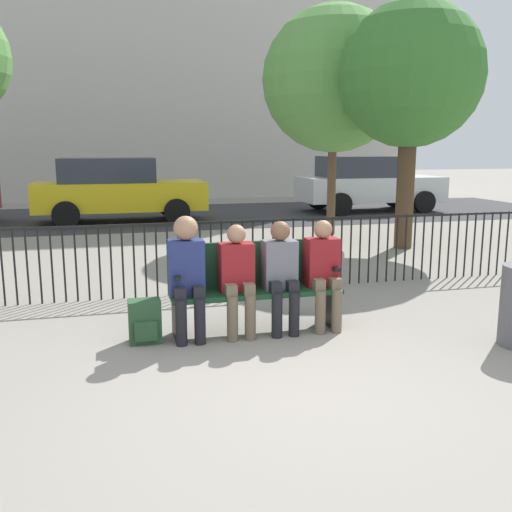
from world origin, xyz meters
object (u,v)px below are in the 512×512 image
Objects in this scene: tree_0 at (411,76)px; tree_2 at (334,80)px; seated_person_2 at (281,271)px; backpack at (145,322)px; parked_car_0 at (117,189)px; park_bench at (254,284)px; seated_person_3 at (323,269)px; seated_person_0 at (187,270)px; seated_person_1 at (237,275)px; parked_car_1 at (367,183)px.

tree_2 is (-0.68, 1.96, 0.13)m from tree_0.
seated_person_2 is 2.70× the size of backpack.
backpack is 0.10× the size of parked_car_0.
seated_person_2 is at bearing -116.22° from tree_2.
tree_0 is (3.96, 4.07, 2.64)m from park_bench.
tree_0 is at bearing -45.64° from parked_car_0.
seated_person_3 is 0.24× the size of tree_2.
park_bench is at bearing 169.43° from seated_person_3.
seated_person_0 is 0.26× the size of tree_2.
seated_person_1 is 9.51m from parked_car_0.
seated_person_2 is at bearing -0.30° from seated_person_0.
seated_person_1 is 6.43m from tree_0.
tree_0 reaches higher than parked_car_0.
seated_person_3 is 2.69× the size of backpack.
backpack is (-0.42, 0.01, -0.49)m from seated_person_0.
seated_person_1 is 0.46m from seated_person_2.
seated_person_3 reaches higher than seated_person_1.
parked_car_1 is (2.77, 4.02, -2.42)m from tree_2.
seated_person_2 is 9.57m from parked_car_0.
parked_car_1 is at bearing 70.69° from tree_0.
seated_person_2 is at bearing -0.58° from backpack.
tree_0 is (3.25, 4.20, 2.50)m from seated_person_3.
seated_person_2 reaches higher than seated_person_1.
seated_person_3 is 1.89m from backpack.
backpack is 0.09× the size of tree_2.
seated_person_3 is (0.92, 0.00, 0.01)m from seated_person_1.
seated_person_0 is 2.90× the size of backpack.
parked_car_0 is at bearing 98.60° from seated_person_2.
park_bench is 0.75m from seated_person_0.
park_bench is at bearing 32.86° from seated_person_1.
park_bench is at bearing -118.57° from tree_2.
park_bench is 4.12× the size of backpack.
parked_car_1 is at bearing 54.74° from backpack.
seated_person_2 is at bearing -27.96° from park_bench.
tree_0 is 6.74m from parked_car_1.
tree_0 is 7.70m from parked_car_0.
seated_person_3 is at bearing -0.44° from backpack.
tree_0 is 1.06× the size of parked_car_1.
seated_person_1 is at bearing -147.14° from park_bench.
seated_person_2 is (0.25, -0.13, 0.15)m from park_bench.
parked_car_0 is (-5.14, 5.26, -2.30)m from tree_0.
tree_0 is at bearing -109.31° from parked_car_1.
seated_person_1 is at bearing -0.71° from seated_person_0.
backpack is at bearing -174.03° from park_bench.
seated_person_2 is (0.46, 0.00, 0.01)m from seated_person_1.
park_bench is 1.55× the size of seated_person_1.
park_bench is 1.42× the size of seated_person_0.
park_bench is 0.42× the size of parked_car_1.
seated_person_3 is (0.46, -0.00, -0.01)m from seated_person_2.
seated_person_3 is 0.26× the size of tree_0.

